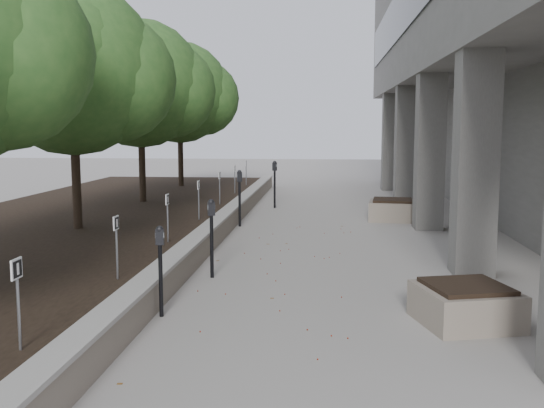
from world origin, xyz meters
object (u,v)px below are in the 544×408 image
at_px(parking_meter_4, 240,198).
at_px(planter_front, 466,304).
at_px(parking_meter_2, 161,271).
at_px(parking_meter_5, 275,184).
at_px(crabapple_tree_3, 73,106).
at_px(planter_back, 392,209).
at_px(parking_meter_3, 212,238).
at_px(crabapple_tree_5, 180,114).
at_px(crabapple_tree_4, 141,111).

height_order(parking_meter_4, planter_front, parking_meter_4).
height_order(parking_meter_2, parking_meter_5, parking_meter_5).
distance_m(parking_meter_2, planter_front, 4.23).
distance_m(crabapple_tree_3, planter_back, 9.15).
bearing_deg(parking_meter_3, parking_meter_5, 67.11).
bearing_deg(parking_meter_3, crabapple_tree_3, 121.81).
height_order(parking_meter_3, parking_meter_4, parking_meter_4).
bearing_deg(crabapple_tree_5, parking_meter_2, -77.78).
bearing_deg(parking_meter_4, crabapple_tree_3, -155.51).
relative_size(crabapple_tree_4, crabapple_tree_5, 1.00).
relative_size(parking_meter_2, planter_front, 1.09).
xyz_separation_m(parking_meter_5, planter_back, (3.58, -2.30, -0.48)).
height_order(crabapple_tree_4, parking_meter_2, crabapple_tree_4).
xyz_separation_m(parking_meter_3, parking_meter_5, (0.32, 9.51, 0.07)).
bearing_deg(crabapple_tree_3, crabapple_tree_4, 90.00).
bearing_deg(crabapple_tree_5, parking_meter_5, -39.44).
distance_m(crabapple_tree_4, planter_back, 7.97).
relative_size(parking_meter_3, parking_meter_5, 0.91).
bearing_deg(parking_meter_2, parking_meter_5, 82.28).
xyz_separation_m(planter_front, planter_back, (-0.02, 9.50, 0.02)).
distance_m(planter_front, planter_back, 9.50).
distance_m(crabapple_tree_5, parking_meter_3, 13.40).
xyz_separation_m(parking_meter_3, planter_back, (3.90, 7.22, -0.40)).
distance_m(parking_meter_3, planter_front, 4.55).
height_order(crabapple_tree_3, parking_meter_4, crabapple_tree_3).
xyz_separation_m(crabapple_tree_3, crabapple_tree_4, (0.00, 5.00, 0.00)).
relative_size(crabapple_tree_3, crabapple_tree_5, 1.00).
height_order(crabapple_tree_5, planter_back, crabapple_tree_5).
height_order(parking_meter_5, planter_back, parking_meter_5).
relative_size(crabapple_tree_3, parking_meter_4, 3.58).
distance_m(crabapple_tree_4, planter_front, 12.78).
relative_size(parking_meter_4, planter_front, 1.27).
bearing_deg(parking_meter_5, crabapple_tree_5, 161.82).
bearing_deg(crabapple_tree_5, parking_meter_4, -65.16).
height_order(crabapple_tree_5, parking_meter_2, crabapple_tree_5).
bearing_deg(parking_meter_2, crabapple_tree_4, 103.24).
xyz_separation_m(parking_meter_4, planter_front, (4.21, -7.96, -0.48)).
height_order(crabapple_tree_3, crabapple_tree_4, same).
relative_size(crabapple_tree_4, planter_front, 4.54).
relative_size(planter_front, planter_back, 0.93).
relative_size(parking_meter_2, planter_back, 1.01).
relative_size(crabapple_tree_5, parking_meter_5, 3.50).
relative_size(crabapple_tree_5, parking_meter_4, 3.58).
bearing_deg(parking_meter_5, planter_front, -51.80).
xyz_separation_m(crabapple_tree_3, planter_front, (7.46, -4.98, -2.84)).
height_order(crabapple_tree_4, planter_front, crabapple_tree_4).
relative_size(crabapple_tree_4, parking_meter_4, 3.58).
height_order(parking_meter_5, planter_front, parking_meter_5).
xyz_separation_m(crabapple_tree_5, planter_back, (7.44, -5.48, -2.82)).
xyz_separation_m(crabapple_tree_4, planter_back, (7.44, -0.48, -2.82)).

